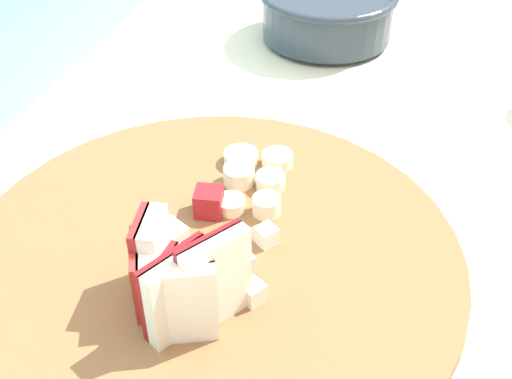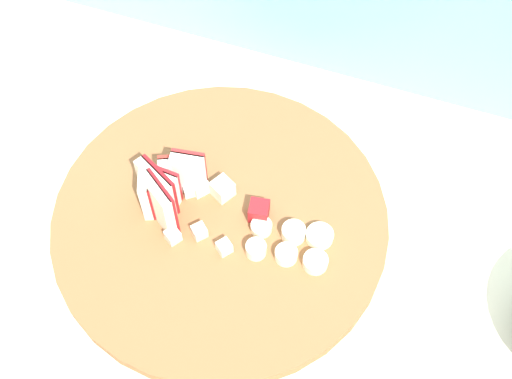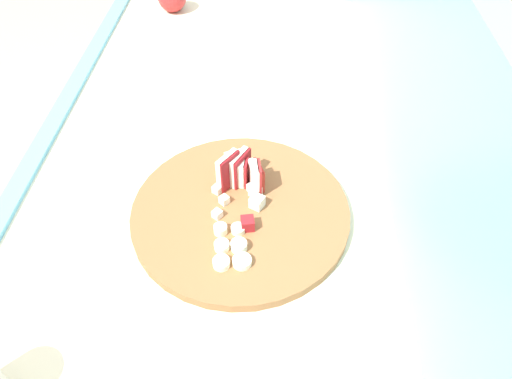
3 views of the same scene
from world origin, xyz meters
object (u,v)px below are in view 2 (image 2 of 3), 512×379
object	(u,v)px
apple_wedge_fan	(166,186)
banana_slice_rows	(292,244)
apple_dice_pile	(220,205)
cutting_board	(220,220)

from	to	relation	value
apple_wedge_fan	banana_slice_rows	xyz separation A→B (m)	(0.15, -0.01, -0.02)
apple_wedge_fan	apple_dice_pile	bearing A→B (deg)	7.62
cutting_board	banana_slice_rows	bearing A→B (deg)	-5.58
banana_slice_rows	apple_wedge_fan	bearing A→B (deg)	176.62
apple_wedge_fan	apple_dice_pile	xyz separation A→B (m)	(0.06, 0.01, -0.02)
apple_dice_pile	cutting_board	bearing A→B (deg)	-70.16
apple_wedge_fan	banana_slice_rows	size ratio (longest dim) A/B	0.91
apple_dice_pile	banana_slice_rows	bearing A→B (deg)	-10.48
cutting_board	apple_dice_pile	bearing A→B (deg)	109.84
apple_dice_pile	banana_slice_rows	world-z (taller)	apple_dice_pile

